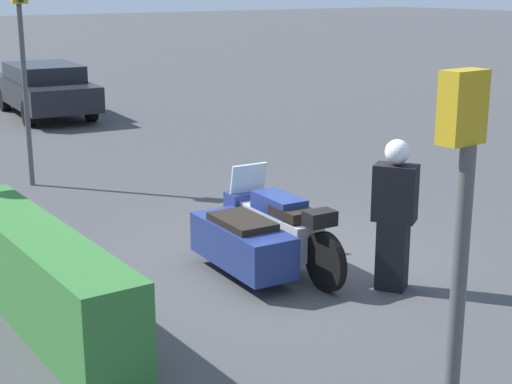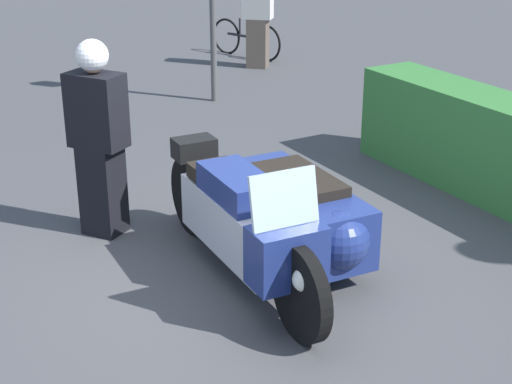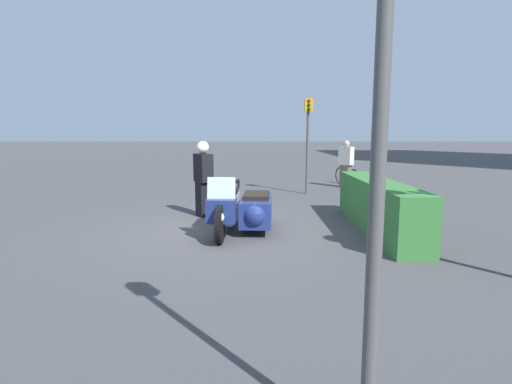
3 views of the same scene
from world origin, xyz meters
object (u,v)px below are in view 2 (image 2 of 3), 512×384
officer_rider (98,134)px  police_motorcycle (276,218)px  bicycle_parked (246,39)px  pedestrian_bystander (258,17)px

officer_rider → police_motorcycle: bearing=90.7°
police_motorcycle → bicycle_parked: bearing=155.7°
bicycle_parked → police_motorcycle: bearing=-47.1°
pedestrian_bystander → bicycle_parked: 1.02m
police_motorcycle → officer_rider: bearing=-142.9°
police_motorcycle → bicycle_parked: (-7.27, 3.82, -0.17)m
police_motorcycle → pedestrian_bystander: pedestrian_bystander is taller
police_motorcycle → bicycle_parked: 8.21m
police_motorcycle → pedestrian_bystander: (-6.44, 3.58, 0.37)m
officer_rider → bicycle_parked: size_ratio=1.17×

